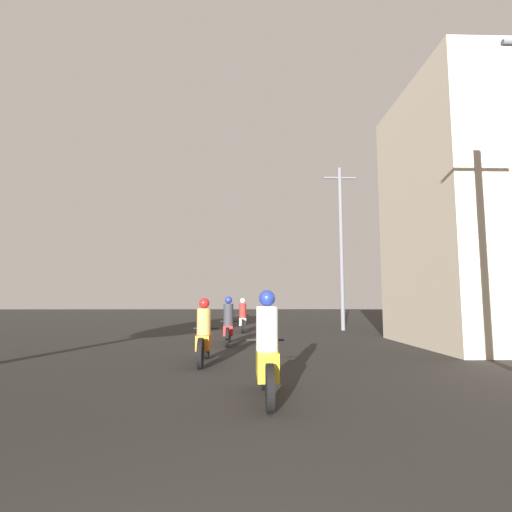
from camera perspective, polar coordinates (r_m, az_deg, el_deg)
motorcycle_yellow at (r=6.07m, az=1.58°, el=-14.04°), size 0.60×1.96×1.60m
motorcycle_orange at (r=9.44m, az=-7.44°, el=-11.40°), size 0.60×2.10×1.49m
motorcycle_red at (r=13.22m, az=-3.97°, el=-9.80°), size 0.60×2.09×1.56m
motorcycle_white at (r=18.31m, az=-1.92°, el=-8.90°), size 0.60×2.04×1.52m
building_right_near at (r=14.94m, az=29.29°, el=5.23°), size 4.63×5.67×8.44m
utility_pole_far at (r=19.82m, az=12.07°, el=1.68°), size 1.60×0.20×7.95m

